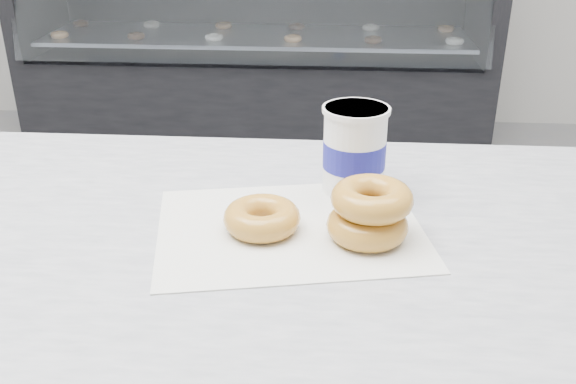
{
  "coord_description": "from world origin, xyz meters",
  "views": [
    {
      "loc": [
        0.41,
        -1.27,
        1.31
      ],
      "look_at": [
        0.36,
        -0.5,
        0.93
      ],
      "focal_mm": 40.0,
      "sensor_mm": 36.0,
      "label": 1
    }
  ],
  "objects_px": {
    "display_case": "(258,52)",
    "donut_stack": "(370,212)",
    "coffee_cup": "(354,149)",
    "donut_single": "(262,218)"
  },
  "relations": [
    {
      "from": "donut_single",
      "to": "coffee_cup",
      "type": "xyz_separation_m",
      "value": [
        0.12,
        0.13,
        0.05
      ]
    },
    {
      "from": "donut_single",
      "to": "coffee_cup",
      "type": "relative_size",
      "value": 0.78
    },
    {
      "from": "display_case",
      "to": "donut_stack",
      "type": "bearing_deg",
      "value": -80.23
    },
    {
      "from": "display_case",
      "to": "coffee_cup",
      "type": "relative_size",
      "value": 18.87
    },
    {
      "from": "donut_single",
      "to": "display_case",
      "type": "bearing_deg",
      "value": 96.96
    },
    {
      "from": "display_case",
      "to": "coffee_cup",
      "type": "xyz_separation_m",
      "value": [
        0.44,
        -2.54,
        0.47
      ]
    },
    {
      "from": "display_case",
      "to": "coffee_cup",
      "type": "distance_m",
      "value": 2.62
    },
    {
      "from": "donut_stack",
      "to": "coffee_cup",
      "type": "height_order",
      "value": "coffee_cup"
    },
    {
      "from": "donut_stack",
      "to": "coffee_cup",
      "type": "xyz_separation_m",
      "value": [
        -0.02,
        0.14,
        0.03
      ]
    },
    {
      "from": "donut_stack",
      "to": "coffee_cup",
      "type": "bearing_deg",
      "value": 96.97
    }
  ]
}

